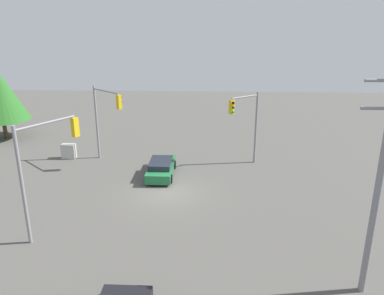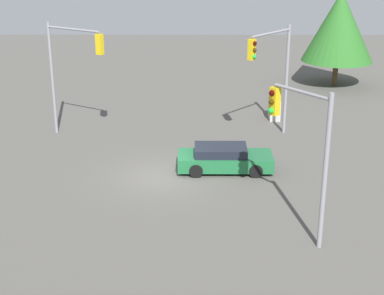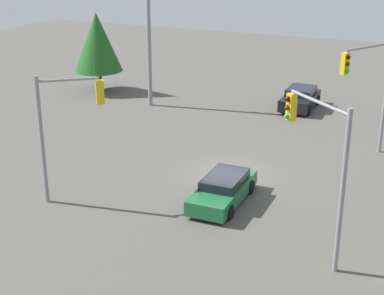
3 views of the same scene
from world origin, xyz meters
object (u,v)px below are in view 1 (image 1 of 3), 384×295
object	(u,v)px
traffic_signal_main	(105,112)
traffic_signal_cross	(246,117)
sedan_green	(161,168)
traffic_signal_aux	(45,157)
electrical_cabinet	(69,151)

from	to	relation	value
traffic_signal_main	traffic_signal_cross	distance (m)	11.06
sedan_green	traffic_signal_main	xyz separation A→B (m)	(4.67, -2.76, 3.56)
traffic_signal_cross	traffic_signal_aux	world-z (taller)	traffic_signal_aux
traffic_signal_cross	traffic_signal_main	bearing A→B (deg)	-38.91
traffic_signal_cross	electrical_cabinet	bearing A→B (deg)	-41.17
sedan_green	traffic_signal_cross	size ratio (longest dim) A/B	0.78
traffic_signal_main	traffic_signal_aux	size ratio (longest dim) A/B	0.98
sedan_green	traffic_signal_main	size ratio (longest dim) A/B	0.74
sedan_green	traffic_signal_aux	world-z (taller)	traffic_signal_aux
traffic_signal_cross	traffic_signal_aux	distance (m)	15.45
sedan_green	electrical_cabinet	xyz separation A→B (m)	(8.22, -3.42, 0.00)
traffic_signal_cross	traffic_signal_aux	size ratio (longest dim) A/B	0.93
traffic_signal_main	traffic_signal_aux	xyz separation A→B (m)	(0.23, 10.83, 0.10)
sedan_green	traffic_signal_cross	bearing A→B (deg)	21.15
sedan_green	electrical_cabinet	world-z (taller)	sedan_green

